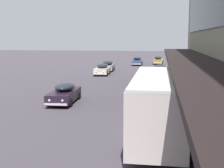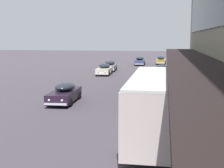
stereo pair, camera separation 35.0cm
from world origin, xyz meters
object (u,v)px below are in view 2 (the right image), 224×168
Objects in this scene: sedan_second_near at (104,69)px; sedan_trailing_near at (140,61)px; sedan_lead_mid at (110,66)px; fire_hydrant at (200,117)px; sedan_oncoming_front at (65,93)px; sedan_far_back at (161,60)px; sedan_trailing_mid at (153,81)px; sedan_second_mid at (162,70)px; transit_bus_kerbside_front at (155,102)px.

sedan_trailing_near reaches higher than sedan_second_near.
sedan_lead_mid is 30.77m from fire_hydrant.
sedan_oncoming_front reaches higher than fire_hydrant.
sedan_far_back is at bearing 93.84° from fire_hydrant.
sedan_trailing_mid is at bearing 49.36° from sedan_oncoming_front.
sedan_trailing_mid is 27.83m from sedan_trailing_near.
sedan_second_near reaches higher than sedan_oncoming_front.
sedan_far_back is at bearing 68.88° from sedan_second_near.
sedan_second_mid is (7.90, 0.85, -0.03)m from sedan_second_near.
sedan_lead_mid is at bearing 151.69° from sedan_second_mid.
sedan_lead_mid reaches higher than sedan_oncoming_front.
transit_bus_kerbside_front is 27.52m from sedan_second_near.
sedan_trailing_mid is 1.03× the size of sedan_trailing_near.
sedan_oncoming_front is at bearing -88.50° from sedan_second_near.
sedan_lead_mid is at bearing 109.94° from fire_hydrant.
sedan_second_mid is 6.18× the size of fire_hydrant.
sedan_second_near reaches higher than sedan_second_mid.
sedan_far_back is at bearing 79.64° from sedan_oncoming_front.
sedan_second_near is (-7.13, 11.15, 0.01)m from sedan_trailing_mid.
fire_hydrant is at bearing -86.16° from sedan_far_back.
fire_hydrant is at bearing -26.26° from sedan_oncoming_front.
sedan_second_mid is 21.08m from sedan_oncoming_front.
transit_bus_kerbside_front is 1.99× the size of sedan_trailing_mid.
sedan_far_back reaches higher than sedan_second_near.
sedan_trailing_mid is at bearing 92.67° from transit_bus_kerbside_front.
sedan_oncoming_front is at bearing 153.74° from fire_hydrant.
sedan_trailing_near is at bearing 105.35° from sedan_second_mid.
sedan_lead_mid is 6.17× the size of fire_hydrant.
sedan_oncoming_front is 24.05m from sedan_lead_mid.
sedan_oncoming_front is 7.14× the size of fire_hydrant.
sedan_far_back is 6.45× the size of fire_hydrant.
sedan_lead_mid is (-8.01, 4.31, 0.04)m from sedan_second_mid.
fire_hydrant is (6.77, -40.22, -0.30)m from sedan_trailing_near.
sedan_far_back is (-0.41, 18.55, 0.04)m from sedan_second_mid.
sedan_far_back is (7.60, 14.23, -0.00)m from sedan_lead_mid.
sedan_trailing_mid is 1.06× the size of sedan_far_back.
sedan_trailing_near reaches higher than sedan_lead_mid.
sedan_far_back reaches higher than sedan_second_mid.
sedan_oncoming_front is at bearing -110.57° from sedan_second_mid.
sedan_far_back is at bearing 61.91° from sedan_lead_mid.
sedan_trailing_near is at bearing 71.77° from sedan_lead_mid.
sedan_second_mid is 24.74m from fire_hydrant.
transit_bus_kerbside_front is 3.88m from fire_hydrant.
sedan_lead_mid is (-3.72, -11.30, -0.01)m from sedan_trailing_near.
sedan_trailing_mid is (-0.71, 15.21, -1.07)m from transit_bus_kerbside_front.
sedan_lead_mid reaches higher than fire_hydrant.
sedan_second_mid is at bearing -74.65° from sedan_trailing_near.
sedan_far_back is (7.49, 19.40, 0.01)m from sedan_second_near.
sedan_second_near is 6.35× the size of fire_hydrant.
sedan_lead_mid is at bearing 113.92° from sedan_trailing_mid.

